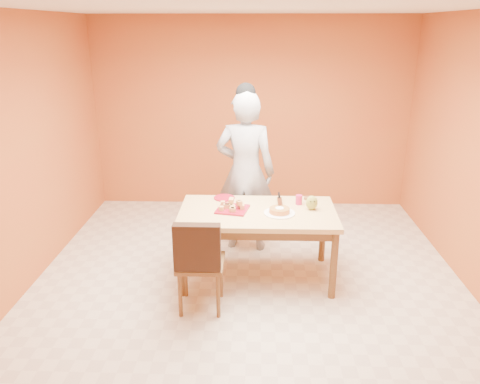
{
  "coord_description": "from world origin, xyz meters",
  "views": [
    {
      "loc": [
        0.06,
        -4.16,
        2.54
      ],
      "look_at": [
        -0.09,
        0.3,
        0.95
      ],
      "focal_mm": 35.0,
      "sensor_mm": 36.0,
      "label": 1
    }
  ],
  "objects_px": {
    "magenta_glass": "(299,200)",
    "checker_tin": "(308,198)",
    "person": "(245,172)",
    "dining_chair": "(200,262)",
    "pastry_platter": "(232,209)",
    "dining_table": "(258,219)",
    "red_dinner_plate": "(224,198)",
    "sponge_cake": "(280,210)",
    "egg_ornament": "(312,203)"
  },
  "relations": [
    {
      "from": "magenta_glass",
      "to": "checker_tin",
      "type": "bearing_deg",
      "value": 53.13
    },
    {
      "from": "person",
      "to": "magenta_glass",
      "type": "bearing_deg",
      "value": 144.54
    },
    {
      "from": "dining_chair",
      "to": "pastry_platter",
      "type": "xyz_separation_m",
      "value": [
        0.27,
        0.62,
        0.28
      ]
    },
    {
      "from": "dining_table",
      "to": "red_dinner_plate",
      "type": "bearing_deg",
      "value": 136.24
    },
    {
      "from": "dining_chair",
      "to": "magenta_glass",
      "type": "xyz_separation_m",
      "value": [
        0.96,
        0.81,
        0.32
      ]
    },
    {
      "from": "sponge_cake",
      "to": "magenta_glass",
      "type": "relative_size",
      "value": 2.05
    },
    {
      "from": "dining_table",
      "to": "egg_ornament",
      "type": "relative_size",
      "value": 10.59
    },
    {
      "from": "egg_ornament",
      "to": "pastry_platter",
      "type": "bearing_deg",
      "value": 160.24
    },
    {
      "from": "dining_chair",
      "to": "magenta_glass",
      "type": "height_order",
      "value": "dining_chair"
    },
    {
      "from": "egg_ornament",
      "to": "person",
      "type": "bearing_deg",
      "value": 112.87
    },
    {
      "from": "person",
      "to": "red_dinner_plate",
      "type": "height_order",
      "value": "person"
    },
    {
      "from": "dining_table",
      "to": "checker_tin",
      "type": "xyz_separation_m",
      "value": [
        0.55,
        0.35,
        0.11
      ]
    },
    {
      "from": "dining_table",
      "to": "pastry_platter",
      "type": "height_order",
      "value": "pastry_platter"
    },
    {
      "from": "red_dinner_plate",
      "to": "magenta_glass",
      "type": "relative_size",
      "value": 2.27
    },
    {
      "from": "sponge_cake",
      "to": "checker_tin",
      "type": "distance_m",
      "value": 0.54
    },
    {
      "from": "person",
      "to": "sponge_cake",
      "type": "xyz_separation_m",
      "value": [
        0.36,
        -0.81,
        -0.15
      ]
    },
    {
      "from": "pastry_platter",
      "to": "sponge_cake",
      "type": "bearing_deg",
      "value": -10.1
    },
    {
      "from": "person",
      "to": "magenta_glass",
      "type": "relative_size",
      "value": 18.68
    },
    {
      "from": "dining_table",
      "to": "dining_chair",
      "type": "height_order",
      "value": "dining_chair"
    },
    {
      "from": "person",
      "to": "checker_tin",
      "type": "bearing_deg",
      "value": 158.25
    },
    {
      "from": "red_dinner_plate",
      "to": "checker_tin",
      "type": "relative_size",
      "value": 2.59
    },
    {
      "from": "dining_chair",
      "to": "checker_tin",
      "type": "distance_m",
      "value": 1.47
    },
    {
      "from": "person",
      "to": "egg_ornament",
      "type": "distance_m",
      "value": 0.98
    },
    {
      "from": "pastry_platter",
      "to": "checker_tin",
      "type": "bearing_deg",
      "value": 22.89
    },
    {
      "from": "dining_chair",
      "to": "red_dinner_plate",
      "type": "bearing_deg",
      "value": 80.18
    },
    {
      "from": "sponge_cake",
      "to": "dining_chair",
      "type": "bearing_deg",
      "value": -144.65
    },
    {
      "from": "pastry_platter",
      "to": "red_dinner_plate",
      "type": "distance_m",
      "value": 0.36
    },
    {
      "from": "dining_chair",
      "to": "sponge_cake",
      "type": "height_order",
      "value": "dining_chair"
    },
    {
      "from": "dining_table",
      "to": "red_dinner_plate",
      "type": "height_order",
      "value": "red_dinner_plate"
    },
    {
      "from": "pastry_platter",
      "to": "red_dinner_plate",
      "type": "bearing_deg",
      "value": 107.38
    },
    {
      "from": "sponge_cake",
      "to": "red_dinner_plate",
      "type": "bearing_deg",
      "value": 143.91
    },
    {
      "from": "dining_table",
      "to": "pastry_platter",
      "type": "bearing_deg",
      "value": 177.95
    },
    {
      "from": "sponge_cake",
      "to": "checker_tin",
      "type": "relative_size",
      "value": 2.33
    },
    {
      "from": "red_dinner_plate",
      "to": "sponge_cake",
      "type": "height_order",
      "value": "sponge_cake"
    },
    {
      "from": "person",
      "to": "checker_tin",
      "type": "relative_size",
      "value": 21.29
    },
    {
      "from": "dining_chair",
      "to": "sponge_cake",
      "type": "distance_m",
      "value": 0.97
    },
    {
      "from": "red_dinner_plate",
      "to": "sponge_cake",
      "type": "distance_m",
      "value": 0.72
    },
    {
      "from": "pastry_platter",
      "to": "sponge_cake",
      "type": "xyz_separation_m",
      "value": [
        0.48,
        -0.08,
        0.03
      ]
    },
    {
      "from": "red_dinner_plate",
      "to": "sponge_cake",
      "type": "relative_size",
      "value": 1.11
    },
    {
      "from": "egg_ornament",
      "to": "dining_table",
      "type": "bearing_deg",
      "value": 162.52
    },
    {
      "from": "pastry_platter",
      "to": "magenta_glass",
      "type": "height_order",
      "value": "magenta_glass"
    },
    {
      "from": "sponge_cake",
      "to": "checker_tin",
      "type": "bearing_deg",
      "value": 52.24
    },
    {
      "from": "dining_chair",
      "to": "checker_tin",
      "type": "height_order",
      "value": "dining_chair"
    },
    {
      "from": "person",
      "to": "red_dinner_plate",
      "type": "xyz_separation_m",
      "value": [
        -0.22,
        -0.38,
        -0.17
      ]
    },
    {
      "from": "dining_table",
      "to": "sponge_cake",
      "type": "xyz_separation_m",
      "value": [
        0.22,
        -0.08,
        0.13
      ]
    },
    {
      "from": "dining_table",
      "to": "egg_ornament",
      "type": "height_order",
      "value": "egg_ornament"
    },
    {
      "from": "red_dinner_plate",
      "to": "egg_ornament",
      "type": "height_order",
      "value": "egg_ornament"
    },
    {
      "from": "checker_tin",
      "to": "dining_table",
      "type": "bearing_deg",
      "value": -147.45
    },
    {
      "from": "person",
      "to": "checker_tin",
      "type": "height_order",
      "value": "person"
    },
    {
      "from": "person",
      "to": "pastry_platter",
      "type": "distance_m",
      "value": 0.75
    }
  ]
}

